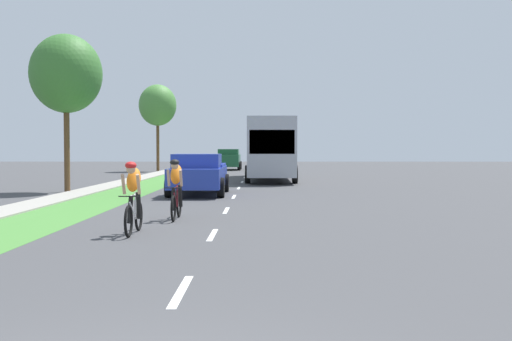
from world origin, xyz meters
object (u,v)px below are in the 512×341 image
object	(u,v)px
bus_silver	(270,146)
street_tree_far	(158,105)
cyclist_lead	(133,197)
pickup_blue	(199,174)
suv_dark_green	(229,159)
street_tree_near	(66,74)
cyclist_trailing	(176,189)

from	to	relation	value
bus_silver	street_tree_far	distance (m)	15.87
cyclist_lead	pickup_blue	size ratio (longest dim) A/B	0.34
pickup_blue	bus_silver	size ratio (longest dim) A/B	0.44
bus_silver	suv_dark_green	distance (m)	16.76
bus_silver	pickup_blue	bearing A→B (deg)	-104.66
bus_silver	street_tree_near	distance (m)	13.80
suv_dark_green	street_tree_far	distance (m)	7.91
suv_dark_green	street_tree_near	distance (m)	27.46
suv_dark_green	cyclist_lead	bearing A→B (deg)	-89.95
suv_dark_green	street_tree_near	size ratio (longest dim) A/B	0.71
pickup_blue	suv_dark_green	distance (m)	28.02
cyclist_trailing	street_tree_far	size ratio (longest dim) A/B	0.25
cyclist_lead	cyclist_trailing	xyz separation A→B (m)	(0.54, 2.69, 0.00)
suv_dark_green	cyclist_trailing	bearing A→B (deg)	-89.09
pickup_blue	street_tree_near	size ratio (longest dim) A/B	0.77
street_tree_far	suv_dark_green	bearing A→B (deg)	33.56
street_tree_near	bus_silver	bearing A→B (deg)	49.36
cyclist_lead	pickup_blue	bearing A→B (deg)	88.62
street_tree_near	cyclist_trailing	bearing A→B (deg)	-58.51
pickup_blue	bus_silver	bearing A→B (deg)	75.34
cyclist_trailing	street_tree_near	distance (m)	12.24
cyclist_lead	suv_dark_green	bearing A→B (deg)	90.05
pickup_blue	cyclist_lead	bearing A→B (deg)	-91.38
cyclist_trailing	pickup_blue	xyz separation A→B (m)	(-0.28, 8.40, 0.02)
cyclist_lead	pickup_blue	world-z (taller)	pickup_blue
street_tree_far	street_tree_near	bearing A→B (deg)	-89.82
cyclist_lead	pickup_blue	distance (m)	11.10
pickup_blue	street_tree_near	xyz separation A→B (m)	(-5.73, 1.41, 4.16)
cyclist_lead	street_tree_near	distance (m)	14.27
street_tree_near	street_tree_far	bearing A→B (deg)	90.18
pickup_blue	street_tree_far	bearing A→B (deg)	103.40
cyclist_lead	street_tree_far	xyz separation A→B (m)	(-5.54, 35.47, 4.48)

